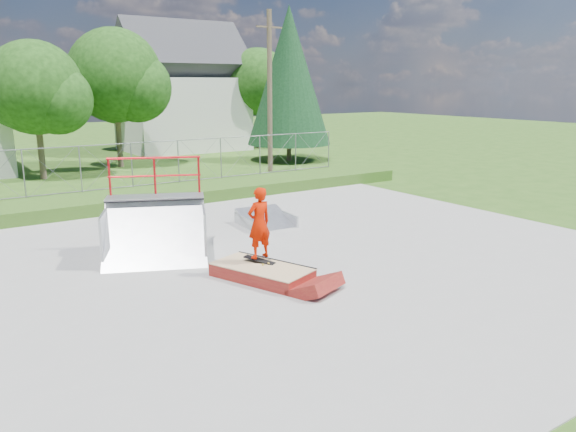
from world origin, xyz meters
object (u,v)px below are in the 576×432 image
grind_box (262,273)px  quarter_pipe (154,212)px  flat_bank_ramp (266,219)px  skater (259,226)px

grind_box → quarter_pipe: bearing=96.1°
flat_bank_ramp → quarter_pipe: bearing=-156.3°
flat_bank_ramp → skater: size_ratio=0.97×
flat_bank_ramp → skater: bearing=-118.7°
flat_bank_ramp → skater: skater is taller
grind_box → flat_bank_ramp: flat_bank_ramp is taller
grind_box → quarter_pipe: (-1.49, 2.95, 1.13)m
quarter_pipe → skater: quarter_pipe is taller
grind_box → quarter_pipe: 3.49m
grind_box → skater: bearing=47.8°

